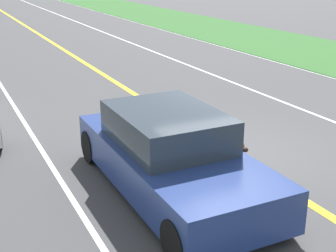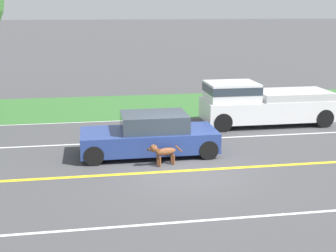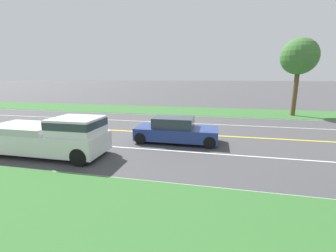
# 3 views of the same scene
# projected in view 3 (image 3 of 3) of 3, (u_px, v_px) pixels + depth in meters

# --- Properties ---
(ground_plane) EXTENTS (400.00, 400.00, 0.00)m
(ground_plane) POSITION_uv_depth(u_px,v_px,m) (168.00, 133.00, 14.85)
(ground_plane) COLOR #424244
(centre_divider_line) EXTENTS (0.18, 160.00, 0.01)m
(centre_divider_line) POSITION_uv_depth(u_px,v_px,m) (168.00, 133.00, 14.85)
(centre_divider_line) COLOR yellow
(centre_divider_line) RESTS_ON ground
(lane_edge_line_right) EXTENTS (0.14, 160.00, 0.01)m
(lane_edge_line_right) POSITION_uv_depth(u_px,v_px,m) (127.00, 179.00, 8.17)
(lane_edge_line_right) COLOR white
(lane_edge_line_right) RESTS_ON ground
(lane_edge_line_left) EXTENTS (0.14, 160.00, 0.01)m
(lane_edge_line_left) POSITION_uv_depth(u_px,v_px,m) (184.00, 116.00, 21.53)
(lane_edge_line_left) COLOR white
(lane_edge_line_left) RESTS_ON ground
(lane_dash_same_dir) EXTENTS (0.10, 160.00, 0.01)m
(lane_dash_same_dir) POSITION_uv_depth(u_px,v_px,m) (154.00, 149.00, 11.51)
(lane_dash_same_dir) COLOR white
(lane_dash_same_dir) RESTS_ON ground
(lane_dash_oncoming) EXTENTS (0.10, 160.00, 0.01)m
(lane_dash_oncoming) POSITION_uv_depth(u_px,v_px,m) (177.00, 123.00, 18.19)
(lane_dash_oncoming) COLOR white
(lane_dash_oncoming) RESTS_ON ground
(grass_verge_right) EXTENTS (6.00, 160.00, 0.03)m
(grass_verge_right) POSITION_uv_depth(u_px,v_px,m) (78.00, 234.00, 5.30)
(grass_verge_right) COLOR #33662D
(grass_verge_right) RESTS_ON ground
(grass_verge_left) EXTENTS (6.00, 160.00, 0.03)m
(grass_verge_left) POSITION_uv_depth(u_px,v_px,m) (188.00, 111.00, 24.39)
(grass_verge_left) COLOR #33662D
(grass_verge_left) RESTS_ON ground
(ego_car) EXTENTS (1.93, 4.60, 1.43)m
(ego_car) POSITION_uv_depth(u_px,v_px,m) (176.00, 130.00, 12.75)
(ego_car) COLOR navy
(ego_car) RESTS_ON ground
(dog) EXTENTS (0.49, 1.21, 0.76)m
(dog) POSITION_uv_depth(u_px,v_px,m) (176.00, 129.00, 14.04)
(dog) COLOR brown
(dog) RESTS_ON ground
(pickup_truck) EXTENTS (2.09, 5.51, 1.87)m
(pickup_truck) POSITION_uv_depth(u_px,v_px,m) (52.00, 136.00, 10.49)
(pickup_truck) COLOR silver
(pickup_truck) RESTS_ON ground
(roadside_tree_left_near) EXTENTS (3.26, 3.26, 7.10)m
(roadside_tree_left_near) POSITION_uv_depth(u_px,v_px,m) (299.00, 57.00, 20.40)
(roadside_tree_left_near) COLOR brown
(roadside_tree_left_near) RESTS_ON ground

